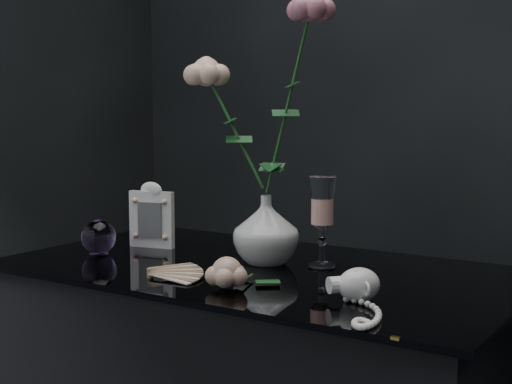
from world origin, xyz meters
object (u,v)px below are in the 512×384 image
Objects in this scene: paperweight at (99,237)px; loose_rose at (227,273)px; vase at (266,230)px; pearl_jar at (359,283)px; wine_glass at (322,222)px; picture_frame at (152,215)px.

loose_rose is at bearing -13.50° from paperweight.
vase is 0.33m from pearl_jar.
loose_rose is at bearing -76.82° from vase.
paperweight is at bearing -162.42° from wine_glass.
vase reaches higher than loose_rose.
wine_glass is 0.51m from paperweight.
vase is at bearing 97.28° from loose_rose.
paperweight is (-0.48, -0.15, -0.05)m from wine_glass.
paperweight is 0.66m from pearl_jar.
vase is 0.85× the size of loose_rose.
wine_glass is 0.27m from loose_rose.
wine_glass reaches higher than vase.
paperweight is 0.37× the size of pearl_jar.
pearl_jar reaches higher than loose_rose.
picture_frame is 0.44m from loose_rose.
picture_frame is (-0.32, 0.01, 0.01)m from vase.
pearl_jar is (0.66, -0.05, -0.01)m from paperweight.
picture_frame is 0.64m from pearl_jar.
wine_glass reaches higher than paperweight.
vase is 0.12m from wine_glass.
vase is at bearing -160.40° from wine_glass.
pearl_jar is (0.18, -0.20, -0.06)m from wine_glass.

